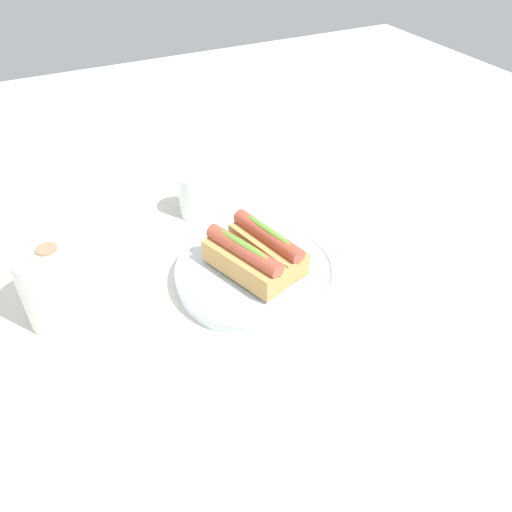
# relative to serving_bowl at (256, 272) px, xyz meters

# --- Properties ---
(ground_plane) EXTENTS (2.40, 2.40, 0.00)m
(ground_plane) POSITION_rel_serving_bowl_xyz_m (-0.00, -0.01, -0.02)
(ground_plane) COLOR silver
(serving_bowl) EXTENTS (0.27, 0.27, 0.03)m
(serving_bowl) POSITION_rel_serving_bowl_xyz_m (0.00, 0.00, 0.00)
(serving_bowl) COLOR silver
(serving_bowl) RESTS_ON ground_plane
(hotdog_front) EXTENTS (0.16, 0.08, 0.06)m
(hotdog_front) POSITION_rel_serving_bowl_xyz_m (0.01, -0.03, 0.04)
(hotdog_front) COLOR tan
(hotdog_front) RESTS_ON serving_bowl
(hotdog_back) EXTENTS (0.16, 0.10, 0.06)m
(hotdog_back) POSITION_rel_serving_bowl_xyz_m (-0.01, 0.03, 0.04)
(hotdog_back) COLOR tan
(hotdog_back) RESTS_ON serving_bowl
(water_glass) EXTENTS (0.07, 0.07, 0.09)m
(water_glass) POSITION_rel_serving_bowl_xyz_m (0.23, 0.02, 0.02)
(water_glass) COLOR white
(water_glass) RESTS_ON ground_plane
(paper_towel_roll) EXTENTS (0.11, 0.11, 0.13)m
(paper_towel_roll) POSITION_rel_serving_bowl_xyz_m (0.06, 0.30, 0.05)
(paper_towel_roll) COLOR white
(paper_towel_roll) RESTS_ON ground_plane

